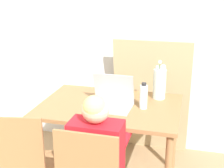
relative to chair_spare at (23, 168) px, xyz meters
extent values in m
cube|color=silver|center=(0.69, 1.39, 0.79)|extent=(6.40, 0.05, 2.50)
cube|color=olive|center=(0.45, 0.61, 0.26)|extent=(1.12, 0.77, 0.03)
cylinder|color=olive|center=(-0.06, 0.28, -0.11)|extent=(0.05, 0.05, 0.70)
cylinder|color=olive|center=(-0.06, 0.95, -0.11)|extent=(0.05, 0.05, 0.70)
cylinder|color=olive|center=(0.96, 0.95, -0.11)|extent=(0.05, 0.05, 0.70)
cube|color=olive|center=(-0.01, 0.07, -0.03)|extent=(0.47, 0.47, 0.02)
cube|color=olive|center=(0.02, -0.12, 0.21)|extent=(0.38, 0.09, 0.45)
cube|color=red|center=(0.53, -0.01, 0.20)|extent=(0.33, 0.18, 0.43)
sphere|color=beige|center=(0.53, -0.01, 0.49)|extent=(0.17, 0.17, 0.17)
sphere|color=#D8BC72|center=(0.53, -0.03, 0.52)|extent=(0.14, 0.14, 0.14)
cylinder|color=navy|center=(0.46, 0.13, -0.01)|extent=(0.09, 0.28, 0.09)
cylinder|color=red|center=(0.67, 0.20, 0.22)|extent=(0.06, 0.24, 0.06)
cylinder|color=red|center=(0.39, 0.20, 0.22)|extent=(0.06, 0.24, 0.06)
cube|color=#B2B2B7|center=(0.47, 0.55, 0.28)|extent=(0.33, 0.26, 0.01)
cube|color=silver|center=(0.47, 0.55, 0.28)|extent=(0.29, 0.19, 0.00)
cube|color=#B2B2B7|center=(0.48, 0.65, 0.40)|extent=(0.33, 0.09, 0.25)
cube|color=black|center=(0.48, 0.65, 0.40)|extent=(0.30, 0.07, 0.22)
cylinder|color=silver|center=(0.82, 0.86, 0.40)|extent=(0.11, 0.11, 0.25)
cylinder|color=#3D7A38|center=(0.84, 0.87, 0.43)|extent=(0.01, 0.01, 0.22)
sphere|color=white|center=(0.84, 0.87, 0.54)|extent=(0.05, 0.05, 0.05)
cylinder|color=#3D7A38|center=(0.81, 0.88, 0.45)|extent=(0.01, 0.01, 0.26)
sphere|color=white|center=(0.81, 0.88, 0.58)|extent=(0.03, 0.03, 0.03)
cylinder|color=#3D7A38|center=(0.79, 0.85, 0.43)|extent=(0.01, 0.01, 0.22)
sphere|color=white|center=(0.79, 0.85, 0.54)|extent=(0.03, 0.03, 0.03)
cylinder|color=#3D7A38|center=(0.82, 0.84, 0.42)|extent=(0.01, 0.01, 0.20)
sphere|color=white|center=(0.82, 0.84, 0.52)|extent=(0.04, 0.04, 0.04)
cylinder|color=silver|center=(0.72, 0.61, 0.36)|extent=(0.06, 0.06, 0.19)
cylinder|color=#262628|center=(0.72, 0.61, 0.47)|extent=(0.04, 0.04, 0.02)
cube|color=tan|center=(0.71, 1.24, 0.12)|extent=(0.74, 0.18, 1.17)
camera|label=1|loc=(1.05, -1.64, 1.22)|focal=50.00mm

